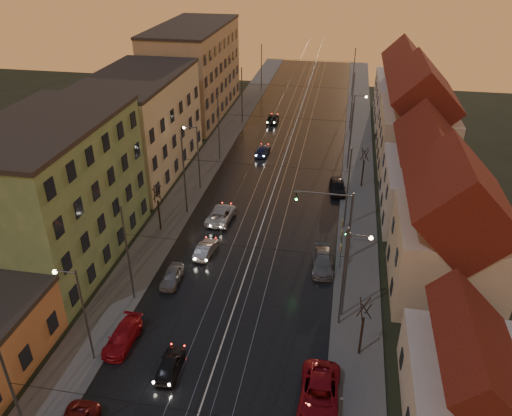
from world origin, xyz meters
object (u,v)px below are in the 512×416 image
Objects in this scene: street_lamp_2 at (196,151)px; driving_car_1 at (206,249)px; parked_left_2 at (122,337)px; parked_left_3 at (172,276)px; driving_car_3 at (262,150)px; street_lamp_1 at (351,267)px; parked_right_0 at (319,394)px; parked_right_2 at (337,187)px; driving_car_0 at (170,364)px; driving_car_4 at (273,118)px; parked_right_1 at (323,262)px; driving_car_2 at (221,214)px; traffic_light_mast at (339,218)px; street_lamp_3 at (355,116)px; street_lamp_0 at (79,307)px.

driving_car_1 is (4.74, -13.43, -4.25)m from street_lamp_2.
parked_left_3 is (1.18, 7.94, -0.01)m from parked_left_2.
driving_car_1 is 0.91× the size of driving_car_3.
street_lamp_1 reaches higher than parked_right_0.
street_lamp_1 is 22.44m from parked_right_2.
driving_car_1 reaches higher than driving_car_0.
driving_car_1 is 38.78m from driving_car_4.
parked_right_1 is at bearing 17.30° from parked_left_3.
parked_left_2 is (-4.20, -37.86, 0.03)m from driving_car_3.
driving_car_2 is 1.15× the size of parked_left_2.
street_lamp_1 is at bearing -82.09° from traffic_light_mast.
parked_right_2 is at bearing -140.01° from driving_car_2.
parked_right_1 is (13.04, 4.51, 0.05)m from parked_left_3.
driving_car_4 is 55.41m from parked_right_0.
street_lamp_2 is at bearing -81.33° from driving_car_0.
traffic_light_mast reaches higher than parked_left_2.
driving_car_4 is at bearing 85.07° from parked_left_3.
street_lamp_3 is at bearing 77.18° from parked_right_2.
traffic_light_mast is 1.63× the size of parked_right_2.
traffic_light_mast is at bearing 44.41° from parked_left_2.
street_lamp_2 is 1.81× the size of parked_left_2.
street_lamp_3 is at bearing 81.84° from parked_right_1.
street_lamp_3 is at bearing -158.99° from driving_car_3.
driving_car_1 is at bearing 175.17° from parked_right_1.
driving_car_4 is 40.41m from parked_right_1.
parked_left_2 is at bearing 84.75° from driving_car_4.
street_lamp_1 is 1.41× the size of parked_right_0.
street_lamp_0 is 17.22m from parked_right_0.
street_lamp_0 reaches higher than parked_right_1.
parked_right_0 reaches higher than driving_car_2.
parked_right_0 reaches higher than parked_left_3.
street_lamp_0 is at bearing -156.28° from street_lamp_1.
parked_left_2 is at bearing -100.26° from parked_left_3.
parked_left_3 is (-1.83, -4.71, -0.01)m from driving_car_1.
traffic_light_mast is 1.86× the size of driving_car_1.
street_lamp_0 is 1.00× the size of street_lamp_2.
parked_left_3 reaches higher than driving_car_3.
street_lamp_0 reaches higher than driving_car_3.
street_lamp_2 is at bearing 65.36° from driving_car_3.
driving_car_1 is at bearing 87.91° from driving_car_4.
traffic_light_mast is at bearing 161.23° from driving_car_2.
parked_left_3 is (-1.71, -11.35, -0.08)m from driving_car_2.
street_lamp_2 is at bearing -51.97° from driving_car_2.
street_lamp_0 is 2.17× the size of parked_left_3.
street_lamp_1 is 2.17× the size of driving_car_0.
parked_right_0 reaches higher than driving_car_0.
driving_car_3 is 13.59m from driving_car_4.
driving_car_0 is 10.61m from parked_right_0.
parked_right_1 is at bearing 104.00° from driving_car_4.
parked_left_2 is at bearing 85.72° from driving_car_3.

